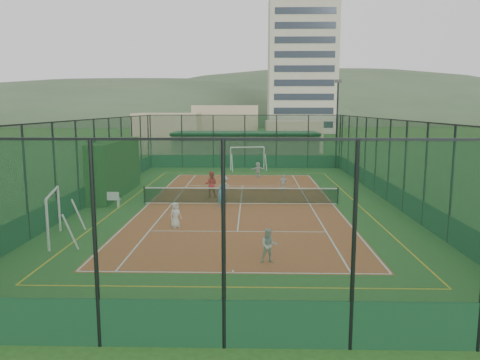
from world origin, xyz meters
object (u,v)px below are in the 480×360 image
(apartment_tower, at_px, (302,66))
(futsal_goal_far, at_px, (247,158))
(white_bench, at_px, (106,199))
(child_near_right, at_px, (269,246))
(clubhouse, at_px, (245,147))
(child_far_back, at_px, (258,170))
(child_near_mid, at_px, (222,196))
(child_near_left, at_px, (176,215))
(futsal_goal_near, at_px, (54,217))
(coach, at_px, (211,184))
(child_far_left, at_px, (224,188))
(floodlight_ne, at_px, (337,125))
(child_far_right, at_px, (283,183))

(apartment_tower, height_order, futsal_goal_far, apartment_tower)
(white_bench, relative_size, child_near_right, 1.25)
(apartment_tower, height_order, white_bench, apartment_tower)
(clubhouse, relative_size, child_far_back, 11.76)
(child_near_mid, bearing_deg, child_near_left, -110.17)
(futsal_goal_near, xyz_separation_m, child_near_right, (9.16, -2.74, -0.39))
(child_far_back, bearing_deg, coach, 41.67)
(clubhouse, bearing_deg, child_far_left, -92.90)
(floodlight_ne, distance_m, child_far_right, 14.12)
(floodlight_ne, relative_size, white_bench, 5.05)
(white_bench, relative_size, child_far_back, 1.26)
(white_bench, bearing_deg, futsal_goal_far, 64.66)
(coach, bearing_deg, child_far_left, 142.04)
(floodlight_ne, relative_size, apartment_tower, 0.28)
(child_near_left, bearing_deg, child_near_right, -93.36)
(clubhouse, height_order, coach, clubhouse)
(apartment_tower, distance_m, child_far_left, 83.08)
(child_near_right, bearing_deg, child_far_left, 96.95)
(child_far_left, distance_m, child_far_right, 4.92)
(floodlight_ne, bearing_deg, futsal_goal_far, -172.50)
(futsal_goal_far, bearing_deg, futsal_goal_near, -120.54)
(child_near_right, bearing_deg, futsal_goal_far, 88.08)
(floodlight_ne, xyz_separation_m, child_far_back, (-7.44, -6.06, -3.47))
(futsal_goal_near, bearing_deg, white_bench, -15.06)
(futsal_goal_near, height_order, child_far_right, futsal_goal_near)
(child_near_right, xyz_separation_m, coach, (-3.23, 12.76, 0.18))
(child_near_left, bearing_deg, child_far_left, 30.78)
(clubhouse, height_order, futsal_goal_near, clubhouse)
(apartment_tower, bearing_deg, futsal_goal_near, -102.44)
(child_far_left, xyz_separation_m, child_far_right, (3.89, 3.01, -0.18))
(child_far_back, bearing_deg, apartment_tower, -127.01)
(child_far_left, bearing_deg, child_far_back, -100.80)
(child_near_mid, distance_m, child_far_left, 2.40)
(floodlight_ne, xyz_separation_m, child_far_right, (-5.77, -12.39, -3.54))
(futsal_goal_far, bearing_deg, coach, -110.76)
(child_near_left, bearing_deg, child_far_back, 32.00)
(futsal_goal_near, relative_size, child_far_back, 2.53)
(child_near_mid, relative_size, child_near_right, 1.01)
(clubhouse, distance_m, coach, 20.12)
(child_far_back, xyz_separation_m, coach, (-3.10, -8.55, 0.18))
(child_far_right, distance_m, child_far_back, 6.55)
(coach, bearing_deg, white_bench, 30.84)
(clubhouse, relative_size, apartment_tower, 0.51)
(futsal_goal_far, relative_size, coach, 1.95)
(floodlight_ne, xyz_separation_m, futsal_goal_far, (-8.33, -1.10, -3.08))
(clubhouse, distance_m, futsal_goal_far, 6.52)
(coach, bearing_deg, futsal_goal_near, 63.20)
(futsal_goal_far, distance_m, child_far_back, 5.06)
(child_far_left, bearing_deg, futsal_goal_far, -92.72)
(child_near_left, height_order, child_far_back, child_far_back)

